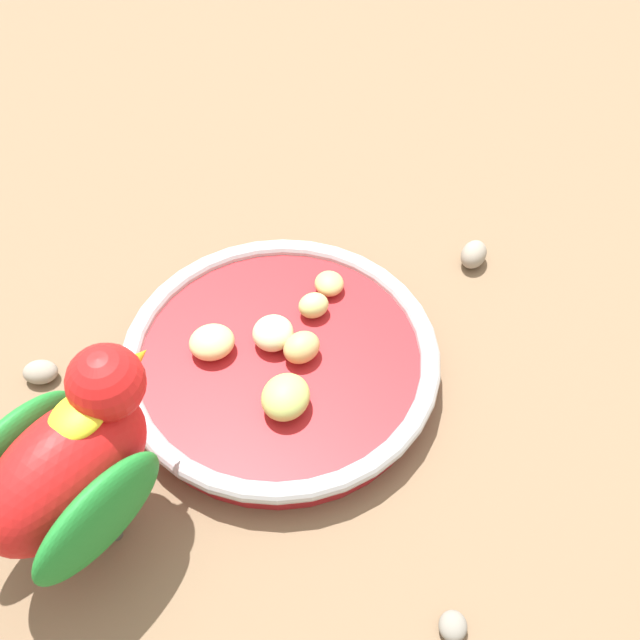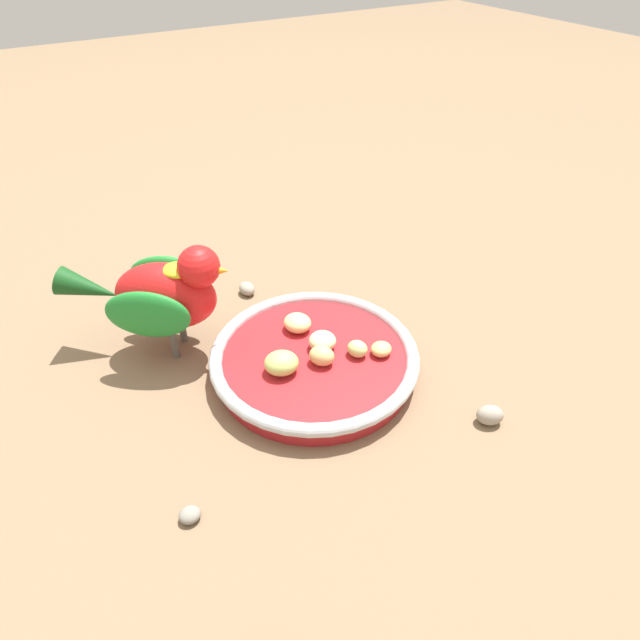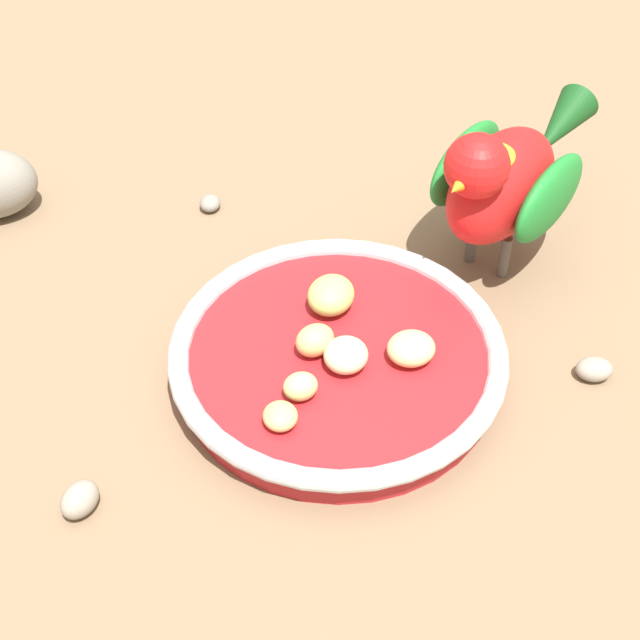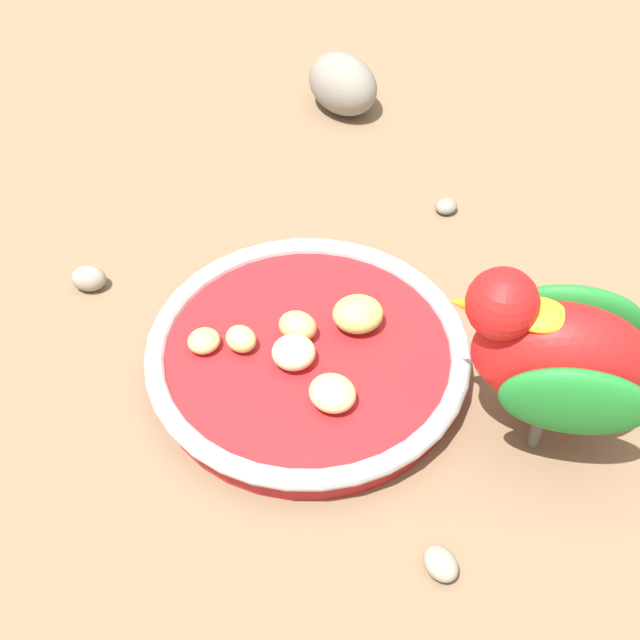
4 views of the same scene
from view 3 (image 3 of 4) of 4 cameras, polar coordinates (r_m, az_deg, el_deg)
ground_plane at (r=0.71m, az=-1.03°, el=-3.24°), size 4.00×4.00×0.00m
feeding_bowl at (r=0.69m, az=1.05°, el=-2.43°), size 0.24×0.24×0.03m
apple_piece_0 at (r=0.68m, az=5.35°, el=-1.67°), size 0.04×0.04×0.02m
apple_piece_1 at (r=0.65m, az=-1.37°, el=-3.90°), size 0.03×0.03×0.02m
apple_piece_2 at (r=0.71m, az=0.64°, el=1.47°), size 0.05×0.05×0.03m
apple_piece_3 at (r=0.68m, az=-0.30°, el=-1.11°), size 0.04×0.04×0.02m
apple_piece_4 at (r=0.64m, az=-2.34°, el=-5.64°), size 0.03×0.03×0.01m
apple_piece_5 at (r=0.67m, az=1.52°, el=-2.06°), size 0.04×0.04×0.02m
parrot at (r=0.76m, az=10.72°, el=8.17°), size 0.18×0.15×0.15m
pebble_0 at (r=0.73m, az=15.70°, el=-2.67°), size 0.02×0.03×0.02m
pebble_1 at (r=0.64m, az=-13.87°, el=-10.15°), size 0.04×0.03×0.02m
pebble_2 at (r=0.85m, az=-6.44°, el=6.80°), size 0.02×0.02×0.01m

